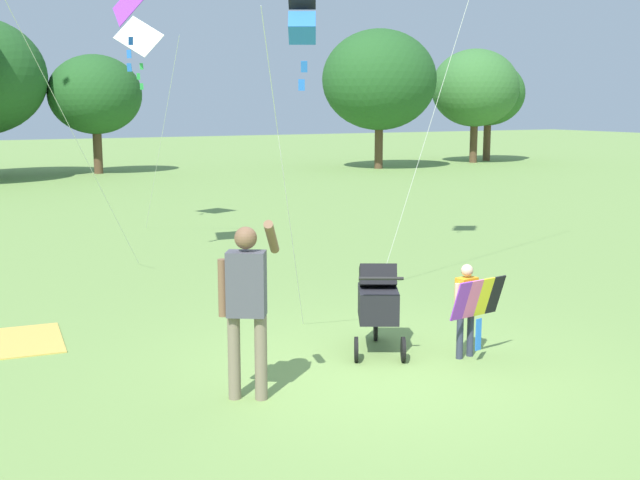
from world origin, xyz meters
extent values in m
plane|color=#75994C|center=(0.00, 0.00, 0.00)|extent=(120.00, 120.00, 0.00)
cylinder|color=brown|center=(2.86, 26.16, 0.85)|extent=(0.36, 0.36, 1.69)
ellipsoid|color=#235623|center=(2.86, 26.16, 3.18)|extent=(3.72, 3.35, 3.17)
cylinder|color=brown|center=(14.32, 23.02, 0.90)|extent=(0.36, 0.36, 1.80)
ellipsoid|color=#235623|center=(14.32, 23.02, 3.83)|extent=(5.07, 4.57, 4.31)
cylinder|color=brown|center=(20.27, 23.94, 0.91)|extent=(0.36, 0.36, 1.83)
ellipsoid|color=#387033|center=(20.27, 23.94, 3.55)|extent=(4.31, 3.88, 3.66)
cylinder|color=brown|center=(21.65, 24.61, 0.92)|extent=(0.36, 0.36, 1.84)
ellipsoid|color=#2D6628|center=(21.65, 24.61, 3.32)|extent=(3.70, 3.33, 3.14)
cylinder|color=#33384C|center=(1.19, 0.01, 0.26)|extent=(0.08, 0.08, 0.53)
cylinder|color=#33384C|center=(1.03, -0.01, 0.26)|extent=(0.08, 0.08, 0.53)
cube|color=orange|center=(1.11, 0.00, 0.72)|extent=(0.25, 0.17, 0.39)
cylinder|color=beige|center=(1.25, 0.02, 0.69)|extent=(0.06, 0.06, 0.35)
cylinder|color=beige|center=(0.97, -0.02, 0.69)|extent=(0.06, 0.06, 0.35)
sphere|color=beige|center=(1.11, 0.00, 1.00)|extent=(0.14, 0.14, 0.14)
cube|color=black|center=(1.40, -0.15, 0.72)|extent=(0.19, 0.18, 0.45)
cube|color=yellow|center=(1.22, -0.17, 0.72)|extent=(0.19, 0.18, 0.45)
cube|color=pink|center=(1.05, -0.19, 0.72)|extent=(0.19, 0.18, 0.45)
cube|color=purple|center=(0.88, -0.21, 0.72)|extent=(0.19, 0.18, 0.45)
cube|color=blue|center=(1.14, -0.20, 0.31)|extent=(0.08, 0.02, 0.36)
cylinder|color=#7F705B|center=(-1.65, 0.02, 0.41)|extent=(0.12, 0.12, 0.83)
cylinder|color=#7F705B|center=(-1.43, -0.12, 0.41)|extent=(0.12, 0.12, 0.83)
cube|color=#4C4C56|center=(-1.54, -0.05, 1.14)|extent=(0.43, 0.38, 0.62)
cylinder|color=brown|center=(-1.74, 0.07, 1.10)|extent=(0.09, 0.09, 0.55)
cylinder|color=brown|center=(-1.28, -0.06, 1.57)|extent=(0.34, 0.48, 0.39)
sphere|color=brown|center=(-1.54, -0.05, 1.58)|extent=(0.21, 0.21, 0.21)
cylinder|color=black|center=(0.57, 1.02, 0.14)|extent=(0.17, 0.27, 0.28)
cylinder|color=black|center=(-0.04, 0.44, 0.14)|extent=(0.17, 0.27, 0.28)
cylinder|color=black|center=(0.41, 0.19, 0.14)|extent=(0.17, 0.27, 0.28)
cube|color=black|center=(0.37, 0.65, 0.56)|extent=(0.69, 0.77, 0.36)
cube|color=black|center=(0.43, 0.76, 0.86)|extent=(0.56, 0.56, 0.35)
cylinder|color=black|center=(0.15, 0.25, 0.96)|extent=(0.44, 0.26, 0.04)
cube|color=blue|center=(0.12, 2.07, 3.73)|extent=(0.48, 0.51, 0.39)
cube|color=blue|center=(0.15, 2.08, 3.27)|extent=(0.09, 0.08, 0.14)
cube|color=blue|center=(0.13, 2.12, 3.05)|extent=(0.08, 0.06, 0.14)
cylinder|color=silver|center=(-0.59, 1.09, 1.86)|extent=(1.42, 1.99, 3.72)
cube|color=white|center=(0.55, 10.99, 4.28)|extent=(1.03, 0.63, 0.94)
cube|color=green|center=(0.59, 11.01, 3.64)|extent=(0.08, 0.04, 0.14)
cube|color=green|center=(0.52, 11.03, 3.42)|extent=(0.08, 0.04, 0.14)
cube|color=green|center=(0.57, 10.98, 3.20)|extent=(0.08, 0.04, 0.14)
cylinder|color=silver|center=(0.48, 9.36, 2.03)|extent=(0.14, 3.26, 4.07)
cylinder|color=silver|center=(3.12, 2.78, 4.10)|extent=(1.97, 1.33, 8.20)
cube|color=purple|center=(-0.71, 6.92, 4.50)|extent=(0.48, 1.04, 0.86)
cube|color=blue|center=(-0.71, 6.93, 3.87)|extent=(0.08, 0.07, 0.14)
cube|color=blue|center=(-0.76, 6.89, 3.65)|extent=(0.08, 0.06, 0.14)
cube|color=blue|center=(-0.75, 6.93, 3.43)|extent=(0.09, 0.08, 0.14)
cylinder|color=silver|center=(-1.89, 5.61, 2.15)|extent=(2.37, 2.63, 4.30)
camera|label=1|loc=(-4.37, -6.90, 2.82)|focal=44.94mm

